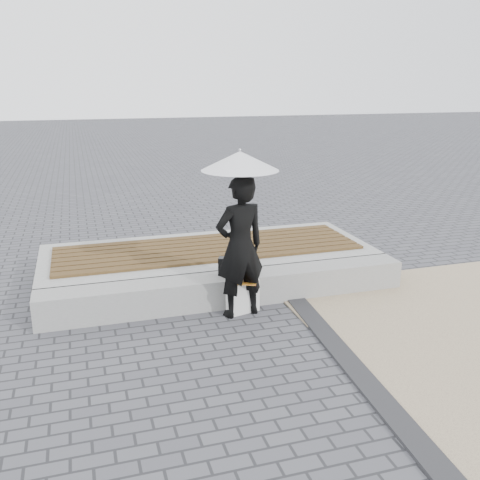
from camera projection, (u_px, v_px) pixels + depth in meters
name	position (u px, v px, depth m)	size (l,w,h in m)	color
ground	(270.00, 358.00, 5.81)	(80.00, 80.00, 0.00)	#4A4A4F
edging_band	(355.00, 369.00, 5.56)	(0.25, 5.20, 0.04)	#29292B
seating_ledge	(230.00, 289.00, 7.22)	(5.00, 0.45, 0.40)	#999994
timber_platform	(209.00, 261.00, 8.32)	(5.00, 2.00, 0.40)	#A7A8A2
timber_decking	(208.00, 248.00, 8.26)	(4.60, 1.40, 0.04)	brown
woman	(240.00, 247.00, 6.66)	(0.66, 0.44, 1.82)	black
parasol	(240.00, 161.00, 6.35)	(0.94, 0.94, 1.20)	silver
handbag	(231.00, 266.00, 7.13)	(0.34, 0.12, 0.24)	black
canvas_tote	(243.00, 296.00, 6.93)	(0.41, 0.17, 0.43)	silver
magazine	(244.00, 282.00, 6.82)	(0.32, 0.24, 0.01)	#FA5533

